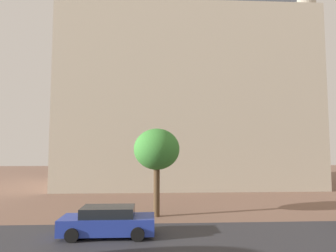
% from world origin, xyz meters
% --- Properties ---
extents(ground_plane, '(120.00, 120.00, 0.00)m').
position_xyz_m(ground_plane, '(0.00, 10.00, 0.00)').
color(ground_plane, brown).
extents(street_asphalt_strip, '(120.00, 8.23, 0.00)m').
position_xyz_m(street_asphalt_strip, '(0.00, 8.14, 0.00)').
color(street_asphalt_strip, '#2D2D33').
rests_on(street_asphalt_strip, ground_plane).
extents(landmark_building, '(28.05, 14.52, 38.09)m').
position_xyz_m(landmark_building, '(3.26, 30.67, 11.60)').
color(landmark_building, '#B2A893').
rests_on(landmark_building, ground_plane).
extents(car_blue, '(4.52, 1.95, 1.42)m').
position_xyz_m(car_blue, '(-3.00, 9.95, 0.69)').
color(car_blue, '#23389E').
rests_on(car_blue, ground_plane).
extents(tree_curb_far, '(2.93, 2.93, 5.55)m').
position_xyz_m(tree_curb_far, '(-0.58, 13.95, 4.17)').
color(tree_curb_far, '#4C3823').
rests_on(tree_curb_far, ground_plane).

